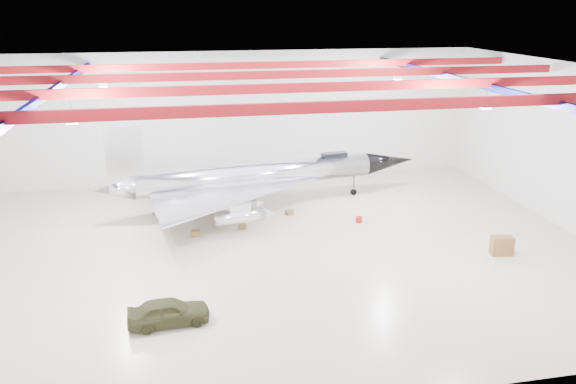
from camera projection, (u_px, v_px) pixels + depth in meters
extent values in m
plane|color=beige|center=(274.00, 248.00, 35.31)|extent=(40.00, 40.00, 0.00)
plane|color=silver|center=(243.00, 117.00, 47.54)|extent=(40.00, 0.00, 40.00)
plane|color=silver|center=(570.00, 148.00, 37.23)|extent=(0.00, 30.00, 30.00)
plane|color=#0A0F38|center=(272.00, 70.00, 31.84)|extent=(40.00, 40.00, 0.00)
cube|color=maroon|center=(308.00, 108.00, 23.65)|extent=(39.50, 0.25, 0.50)
cube|color=maroon|center=(282.00, 88.00, 29.23)|extent=(39.50, 0.25, 0.50)
cube|color=maroon|center=(264.00, 75.00, 34.82)|extent=(39.50, 0.25, 0.50)
cube|color=maroon|center=(251.00, 65.00, 40.41)|extent=(39.50, 0.25, 0.50)
cube|color=#0E1054|center=(51.00, 92.00, 29.93)|extent=(0.25, 29.50, 0.40)
cube|color=#0E1054|center=(465.00, 81.00, 34.31)|extent=(0.25, 29.50, 0.40)
cube|color=silver|center=(72.00, 120.00, 24.83)|extent=(0.55, 0.55, 0.25)
cube|color=silver|center=(486.00, 105.00, 28.49)|extent=(0.55, 0.55, 0.25)
cube|color=silver|center=(103.00, 84.00, 36.00)|extent=(0.55, 0.55, 0.25)
cube|color=silver|center=(397.00, 77.00, 39.66)|extent=(0.55, 0.55, 0.25)
cylinder|color=silver|center=(257.00, 175.00, 41.79)|extent=(17.93, 4.48, 1.79)
cone|color=black|center=(389.00, 162.00, 45.39)|extent=(4.69, 2.44, 1.79)
cone|color=silver|center=(114.00, 189.00, 38.49)|extent=(2.92, 2.17, 1.79)
cube|color=silver|center=(124.00, 156.00, 38.04)|extent=(2.49, 0.49, 4.02)
cube|color=black|center=(334.00, 156.00, 43.51)|extent=(2.05, 1.00, 0.45)
cylinder|color=silver|center=(240.00, 217.00, 36.94)|extent=(3.48, 1.31, 0.80)
cylinder|color=silver|center=(232.00, 206.00, 38.93)|extent=(3.48, 1.31, 0.80)
cylinder|color=silver|center=(215.00, 184.00, 43.72)|extent=(3.48, 1.31, 0.80)
cylinder|color=silver|center=(209.00, 177.00, 45.71)|extent=(3.48, 1.31, 0.80)
cylinder|color=#59595B|center=(354.00, 185.00, 44.92)|extent=(0.16, 0.16, 1.61)
cylinder|color=black|center=(353.00, 192.00, 45.10)|extent=(0.52, 0.27, 0.50)
cylinder|color=#59595B|center=(218.00, 212.00, 39.19)|extent=(0.16, 0.16, 1.61)
cylinder|color=black|center=(218.00, 219.00, 39.36)|extent=(0.52, 0.27, 0.50)
cylinder|color=#59595B|center=(205.00, 193.00, 43.17)|extent=(0.16, 0.16, 1.61)
cylinder|color=black|center=(205.00, 200.00, 43.35)|extent=(0.52, 0.27, 0.50)
imported|color=#35361B|center=(169.00, 312.00, 26.68)|extent=(3.98, 1.87, 1.32)
cube|color=brown|center=(502.00, 246.00, 34.16)|extent=(1.38, 0.83, 1.19)
cube|color=olive|center=(196.00, 233.00, 37.03)|extent=(0.61, 0.50, 0.41)
cube|color=#A81910|center=(244.00, 208.00, 41.83)|extent=(0.54, 0.49, 0.30)
cube|color=olive|center=(289.00, 212.00, 40.88)|extent=(0.64, 0.58, 0.37)
cube|color=#59595B|center=(155.00, 214.00, 40.69)|extent=(0.42, 0.37, 0.25)
cylinder|color=#A81910|center=(359.00, 219.00, 39.44)|extent=(0.48, 0.48, 0.40)
cube|color=olive|center=(243.00, 226.00, 38.28)|extent=(0.57, 0.49, 0.35)
cylinder|color=#59595B|center=(246.00, 196.00, 44.21)|extent=(0.50, 0.50, 0.41)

